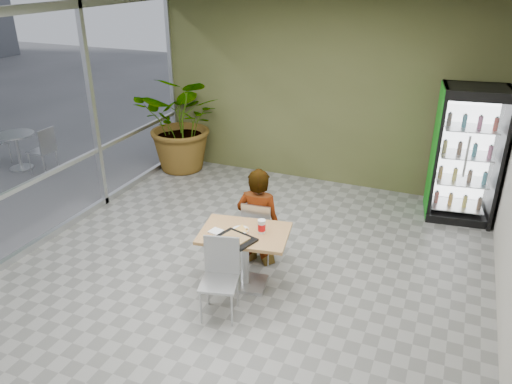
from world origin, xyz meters
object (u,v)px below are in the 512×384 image
chair_near (221,270)px  soda_cup (262,227)px  cafeteria_tray (235,239)px  beverage_fridge (466,155)px  dining_table (245,247)px  seated_woman (258,226)px  chair_far (258,227)px  potted_plant (184,122)px

chair_near → soda_cup: same height
cafeteria_tray → beverage_fridge: bearing=53.7°
dining_table → seated_woman: seated_woman is taller
chair_far → cafeteria_tray: (0.04, -0.78, 0.25)m
dining_table → soda_cup: soda_cup is taller
dining_table → cafeteria_tray: 0.31m
chair_near → seated_woman: (-0.02, 1.17, -0.02)m
cafeteria_tray → potted_plant: (-2.58, 3.32, 0.17)m
dining_table → beverage_fridge: beverage_fridge is taller
dining_table → chair_near: size_ratio=1.26×
chair_far → chair_near: bearing=85.2°
chair_far → soda_cup: (0.26, -0.50, 0.32)m
dining_table → chair_near: 0.57m
cafeteria_tray → chair_near: bearing=-94.8°
soda_cup → cafeteria_tray: soda_cup is taller
potted_plant → beverage_fridge: bearing=-1.3°
soda_cup → chair_near: bearing=-111.4°
chair_far → cafeteria_tray: size_ratio=2.00×
soda_cup → chair_far: bearing=117.0°
chair_far → seated_woman: (-0.01, 0.04, -0.00)m
chair_far → chair_near: (0.01, -1.13, 0.02)m
seated_woman → beverage_fridge: bearing=-140.7°
soda_cup → potted_plant: 4.14m
dining_table → potted_plant: 4.07m
beverage_fridge → cafeteria_tray: bearing=-133.8°
seated_woman → potted_plant: potted_plant is taller
seated_woman → cafeteria_tray: bearing=88.1°
chair_far → cafeteria_tray: 0.82m
chair_near → dining_table: bearing=71.0°
seated_woman → cafeteria_tray: size_ratio=3.71×
chair_near → beverage_fridge: (2.39, 3.55, 0.50)m
seated_woman → soda_cup: bearing=110.5°
beverage_fridge → potted_plant: size_ratio=1.10×
dining_table → seated_woman: bearing=96.5°
chair_near → cafeteria_tray: bearing=71.0°
seated_woman → potted_plant: 3.58m
dining_table → cafeteria_tray: cafeteria_tray is taller
soda_cup → cafeteria_tray: 0.36m
dining_table → chair_far: 0.57m
seated_woman → potted_plant: bearing=-50.0°
chair_far → seated_woman: bearing=-83.6°
cafeteria_tray → seated_woman: bearing=93.5°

